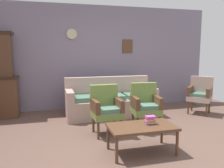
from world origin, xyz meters
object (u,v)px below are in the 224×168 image
object	(u,v)px
coffee_table	(142,128)
wingback_chair_by_fireplace	(200,93)
armchair_row_middle	(106,107)
floor_vase_by_wall	(197,95)
armchair_near_cabinet	(145,104)
floral_couch	(110,102)
book_stack_on_table	(150,120)

from	to	relation	value
coffee_table	wingback_chair_by_fireplace	bearing A→B (deg)	37.25
armchair_row_middle	wingback_chair_by_fireplace	bearing A→B (deg)	16.83
coffee_table	floor_vase_by_wall	world-z (taller)	floor_vase_by_wall
armchair_row_middle	armchair_near_cabinet	size ratio (longest dim) A/B	1.00
armchair_row_middle	floor_vase_by_wall	distance (m)	3.44
floral_couch	book_stack_on_table	xyz separation A→B (m)	(0.09, -2.05, 0.16)
armchair_near_cabinet	book_stack_on_table	bearing A→B (deg)	-109.10
floral_couch	wingback_chair_by_fireplace	world-z (taller)	same
wingback_chair_by_fireplace	floor_vase_by_wall	xyz separation A→B (m)	(0.50, 0.81, -0.21)
armchair_near_cabinet	floor_vase_by_wall	size ratio (longest dim) A/B	1.54
armchair_near_cabinet	coffee_table	bearing A→B (deg)	-115.94
book_stack_on_table	floor_vase_by_wall	world-z (taller)	floor_vase_by_wall
book_stack_on_table	wingback_chair_by_fireplace	bearing A→B (deg)	38.58
floral_couch	armchair_row_middle	distance (m)	1.24
armchair_row_middle	wingback_chair_by_fireplace	world-z (taller)	same
armchair_row_middle	floral_couch	bearing A→B (deg)	71.63
armchair_near_cabinet	coffee_table	distance (m)	1.09
floral_couch	book_stack_on_table	bearing A→B (deg)	-87.51
floral_couch	coffee_table	world-z (taller)	floral_couch
floral_couch	armchair_near_cabinet	xyz separation A→B (m)	(0.41, -1.11, 0.17)
armchair_near_cabinet	book_stack_on_table	distance (m)	0.99
armchair_row_middle	book_stack_on_table	distance (m)	1.00
wingback_chair_by_fireplace	floor_vase_by_wall	size ratio (longest dim) A/B	1.54
armchair_row_middle	armchair_near_cabinet	bearing A→B (deg)	3.68
floor_vase_by_wall	floral_couch	bearing A→B (deg)	-171.15
floral_couch	floor_vase_by_wall	xyz separation A→B (m)	(2.66, 0.41, -0.03)
book_stack_on_table	floor_vase_by_wall	xyz separation A→B (m)	(2.57, 2.46, -0.19)
wingback_chair_by_fireplace	floor_vase_by_wall	bearing A→B (deg)	58.44
armchair_near_cabinet	floor_vase_by_wall	distance (m)	2.72
armchair_row_middle	book_stack_on_table	size ratio (longest dim) A/B	5.82
coffee_table	floral_couch	bearing A→B (deg)	88.36
wingback_chair_by_fireplace	coffee_table	bearing A→B (deg)	-142.75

